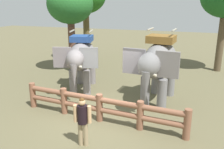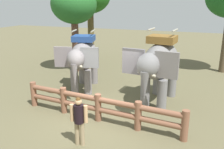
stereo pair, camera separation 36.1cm
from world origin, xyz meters
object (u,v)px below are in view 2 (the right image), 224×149
(elephant_near_left, at_px, (83,57))
(elephant_center, at_px, (159,63))
(tree_far_left, at_px, (74,6))
(tourist_woman_in_black, at_px, (79,118))
(log_fence, at_px, (98,106))

(elephant_near_left, height_order, elephant_center, elephant_center)
(elephant_near_left, relative_size, tree_far_left, 0.67)
(tourist_woman_in_black, bearing_deg, elephant_near_left, 115.98)
(elephant_near_left, bearing_deg, tourist_woman_in_black, -64.02)
(log_fence, relative_size, tree_far_left, 1.22)
(tourist_woman_in_black, height_order, tree_far_left, tree_far_left)
(log_fence, bearing_deg, elephant_near_left, 126.20)
(elephant_near_left, xyz_separation_m, tree_far_left, (-2.08, 2.94, 2.39))
(log_fence, distance_m, tree_far_left, 7.86)
(elephant_center, bearing_deg, log_fence, -125.77)
(tourist_woman_in_black, bearing_deg, log_fence, 94.19)
(elephant_near_left, bearing_deg, tree_far_left, 125.31)
(elephant_center, height_order, tree_far_left, tree_far_left)
(tree_far_left, bearing_deg, log_fence, -54.26)
(log_fence, height_order, elephant_near_left, elephant_near_left)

